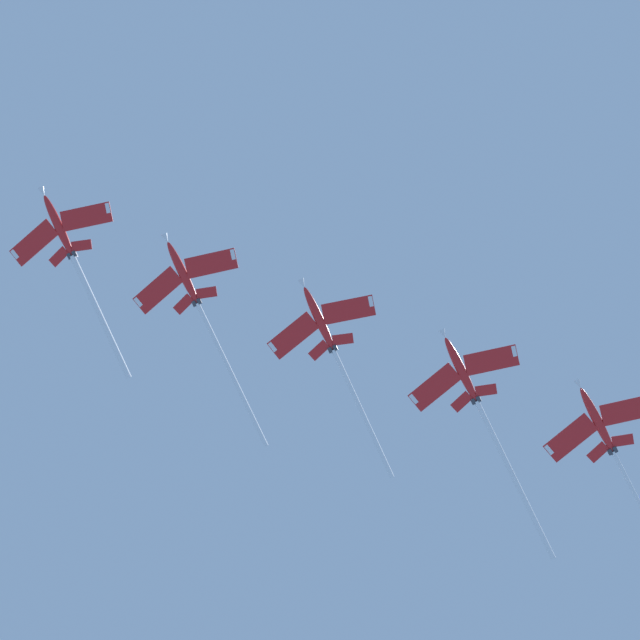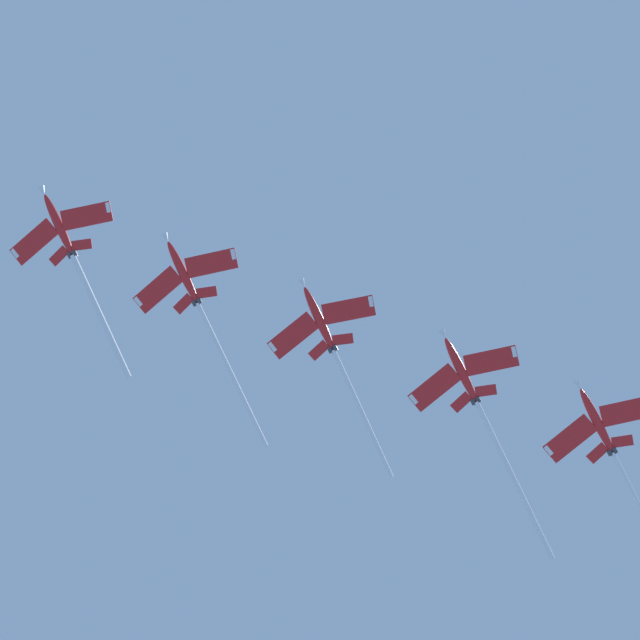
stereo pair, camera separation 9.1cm
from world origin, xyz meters
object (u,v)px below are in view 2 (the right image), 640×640
object	(u,v)px
jet_lead	(74,258)
jet_fourth	(479,408)
jet_fifth	(609,445)
jet_second	(196,301)
jet_third	(330,344)

from	to	relation	value
jet_lead	jet_fourth	xyz separation A→B (m)	(62.66, -40.67, -11.53)
jet_fifth	jet_second	bearing A→B (deg)	146.17
jet_lead	jet_second	distance (m)	23.39
jet_third	jet_fifth	world-z (taller)	jet_third
jet_third	jet_second	bearing A→B (deg)	144.69
jet_lead	jet_second	bearing A→B (deg)	-33.92
jet_lead	jet_fifth	world-z (taller)	jet_lead
jet_lead	jet_fourth	world-z (taller)	jet_lead
jet_fourth	jet_fifth	bearing A→B (deg)	-36.73
jet_second	jet_fifth	size ratio (longest dim) A/B	0.99
jet_second	jet_fifth	world-z (taller)	jet_second
jet_second	jet_fifth	bearing A→B (deg)	-33.83
jet_third	jet_fourth	bearing A→B (deg)	-30.11
jet_fifth	jet_third	bearing A→B (deg)	146.89
jet_second	jet_fourth	size ratio (longest dim) A/B	0.95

